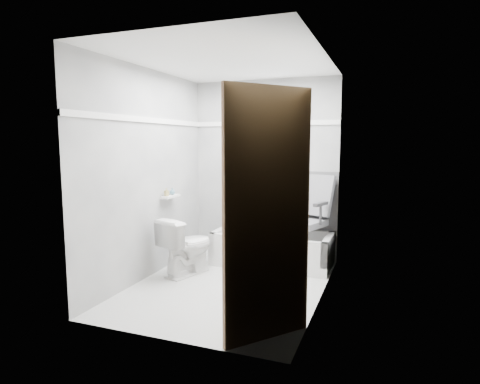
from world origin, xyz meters
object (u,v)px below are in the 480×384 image
at_px(toilet, 187,246).
at_px(bathtub, 272,248).
at_px(office_chair, 302,216).
at_px(door, 290,226).
at_px(soap_bottle_a, 166,192).
at_px(soap_bottle_b, 172,191).

bearing_deg(toilet, bathtub, -121.17).
xyz_separation_m(office_chair, toilet, (-1.21, -0.78, -0.30)).
bearing_deg(office_chair, bathtub, -152.97).
relative_size(bathtub, door, 0.75).
relative_size(bathtub, toilet, 2.16).
height_order(soap_bottle_a, soap_bottle_b, soap_bottle_a).
height_order(bathtub, office_chair, office_chair).
xyz_separation_m(toilet, soap_bottle_b, (-0.32, 0.24, 0.62)).
bearing_deg(door, soap_bottle_b, 138.20).
distance_m(bathtub, soap_bottle_a, 1.53).
height_order(bathtub, soap_bottle_b, soap_bottle_b).
bearing_deg(office_chair, soap_bottle_a, -136.69).
bearing_deg(soap_bottle_b, door, -41.80).
bearing_deg(soap_bottle_a, soap_bottle_b, 90.00).
relative_size(soap_bottle_a, soap_bottle_b, 1.14).
xyz_separation_m(soap_bottle_a, soap_bottle_b, (0.00, 0.14, -0.01)).
height_order(bathtub, toilet, toilet).
bearing_deg(soap_bottle_a, office_chair, 24.03).
distance_m(office_chair, door, 2.32).
distance_m(toilet, door, 2.28).
distance_m(bathtub, door, 2.46).
relative_size(office_chair, soap_bottle_a, 10.60).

